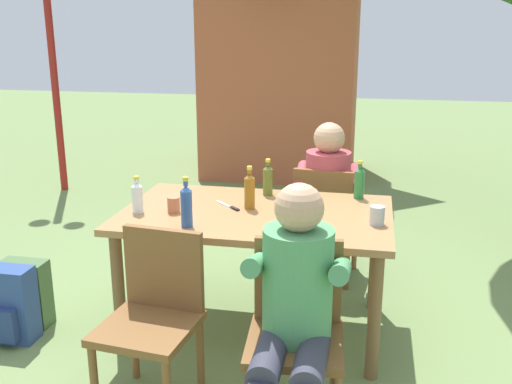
{
  "coord_description": "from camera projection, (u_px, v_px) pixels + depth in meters",
  "views": [
    {
      "loc": [
        0.65,
        -3.22,
        1.84
      ],
      "look_at": [
        0.0,
        0.0,
        0.89
      ],
      "focal_mm": 40.82,
      "sensor_mm": 36.0,
      "label": 1
    }
  ],
  "objects": [
    {
      "name": "backpack_by_near_side",
      "position": [
        6.0,
        306.0,
        3.46
      ],
      "size": [
        0.33,
        0.21,
        0.46
      ],
      "color": "#2D4784",
      "rests_on": "ground_plane"
    },
    {
      "name": "cup_terracotta",
      "position": [
        174.0,
        205.0,
        3.42
      ],
      "size": [
        0.07,
        0.07,
        0.09
      ],
      "primitive_type": "cylinder",
      "color": "#BC6B47",
      "rests_on": "dining_table"
    },
    {
      "name": "chair_near_left",
      "position": [
        154.0,
        310.0,
        2.86
      ],
      "size": [
        0.49,
        0.49,
        0.87
      ],
      "color": "brown",
      "rests_on": "ground_plane"
    },
    {
      "name": "bottle_blue",
      "position": [
        186.0,
        205.0,
        3.17
      ],
      "size": [
        0.06,
        0.06,
        0.28
      ],
      "color": "#2D56A3",
      "rests_on": "dining_table"
    },
    {
      "name": "bottle_amber",
      "position": [
        250.0,
        190.0,
        3.48
      ],
      "size": [
        0.06,
        0.06,
        0.26
      ],
      "color": "#996019",
      "rests_on": "dining_table"
    },
    {
      "name": "bottle_olive",
      "position": [
        268.0,
        180.0,
        3.76
      ],
      "size": [
        0.06,
        0.06,
        0.24
      ],
      "color": "#566623",
      "rests_on": "dining_table"
    },
    {
      "name": "person_in_white_shirt",
      "position": [
        328.0,
        191.0,
        4.27
      ],
      "size": [
        0.47,
        0.61,
        1.18
      ],
      "color": "#B7424C",
      "rests_on": "ground_plane"
    },
    {
      "name": "table_knife",
      "position": [
        229.0,
        206.0,
        3.54
      ],
      "size": [
        0.19,
        0.18,
        0.01
      ],
      "color": "silver",
      "rests_on": "dining_table"
    },
    {
      "name": "bottle_clear",
      "position": [
        137.0,
        197.0,
        3.41
      ],
      "size": [
        0.06,
        0.06,
        0.22
      ],
      "color": "white",
      "rests_on": "dining_table"
    },
    {
      "name": "person_in_plaid_shirt",
      "position": [
        295.0,
        302.0,
        2.57
      ],
      "size": [
        0.47,
        0.61,
        1.18
      ],
      "color": "#4C935B",
      "rests_on": "ground_plane"
    },
    {
      "name": "brick_kiosk",
      "position": [
        282.0,
        50.0,
        7.15
      ],
      "size": [
        2.09,
        1.61,
        2.91
      ],
      "color": "#B25638",
      "rests_on": "ground_plane"
    },
    {
      "name": "lamp_post",
      "position": [
        48.0,
        12.0,
        6.18
      ],
      "size": [
        0.56,
        0.2,
        2.75
      ],
      "color": "maroon",
      "rests_on": "ground_plane"
    },
    {
      "name": "ground_plane",
      "position": [
        256.0,
        327.0,
        3.67
      ],
      "size": [
        24.0,
        24.0,
        0.0
      ],
      "primitive_type": "plane",
      "color": "#6B844C"
    },
    {
      "name": "chair_far_right",
      "position": [
        325.0,
        218.0,
        4.21
      ],
      "size": [
        0.49,
        0.49,
        0.87
      ],
      "color": "brown",
      "rests_on": "ground_plane"
    },
    {
      "name": "dining_table",
      "position": [
        256.0,
        226.0,
        3.48
      ],
      "size": [
        1.59,
        0.98,
        0.77
      ],
      "color": "#A37547",
      "rests_on": "ground_plane"
    },
    {
      "name": "backpack_by_far_side",
      "position": [
        25.0,
        295.0,
        3.64
      ],
      "size": [
        0.29,
        0.2,
        0.43
      ],
      "color": "#47663D",
      "rests_on": "ground_plane"
    },
    {
      "name": "cup_steel",
      "position": [
        377.0,
        216.0,
        3.21
      ],
      "size": [
        0.08,
        0.08,
        0.11
      ],
      "primitive_type": "cylinder",
      "color": "#B2B7BC",
      "rests_on": "dining_table"
    },
    {
      "name": "chair_near_right",
      "position": [
        296.0,
        324.0,
        2.72
      ],
      "size": [
        0.47,
        0.47,
        0.87
      ],
      "color": "brown",
      "rests_on": "ground_plane"
    },
    {
      "name": "bottle_green",
      "position": [
        359.0,
        182.0,
        3.69
      ],
      "size": [
        0.06,
        0.06,
        0.24
      ],
      "color": "#287A38",
      "rests_on": "dining_table"
    }
  ]
}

